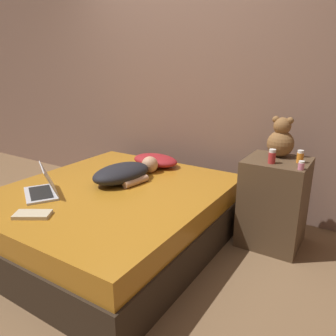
{
  "coord_description": "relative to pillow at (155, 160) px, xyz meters",
  "views": [
    {
      "loc": [
        1.69,
        -1.83,
        1.43
      ],
      "look_at": [
        0.39,
        0.23,
        0.65
      ],
      "focal_mm": 35.0,
      "sensor_mm": 36.0,
      "label": 1
    }
  ],
  "objects": [
    {
      "name": "ground_plane",
      "position": [
        0.06,
        -0.7,
        -0.52
      ],
      "size": [
        12.0,
        12.0,
        0.0
      ],
      "primitive_type": "plane",
      "color": "brown"
    },
    {
      "name": "wall_back",
      "position": [
        0.06,
        0.49,
        0.78
      ],
      "size": [
        8.0,
        0.06,
        2.6
      ],
      "color": "#846656",
      "rests_on": "ground_plane"
    },
    {
      "name": "bed",
      "position": [
        0.06,
        -0.7,
        -0.29
      ],
      "size": [
        1.63,
        1.83,
        0.47
      ],
      "color": "#2D2319",
      "rests_on": "ground_plane"
    },
    {
      "name": "nightstand",
      "position": [
        1.17,
        -0.03,
        -0.16
      ],
      "size": [
        0.47,
        0.45,
        0.72
      ],
      "color": "brown",
      "rests_on": "ground_plane"
    },
    {
      "name": "pillow",
      "position": [
        0.0,
        0.0,
        0.0
      ],
      "size": [
        0.47,
        0.29,
        0.11
      ],
      "color": "maroon",
      "rests_on": "bed"
    },
    {
      "name": "person_lying",
      "position": [
        0.02,
        -0.49,
        0.02
      ],
      "size": [
        0.42,
        0.7,
        0.15
      ],
      "rotation": [
        0.0,
        0.0,
        -0.17
      ],
      "color": "black",
      "rests_on": "bed"
    },
    {
      "name": "laptop",
      "position": [
        -0.31,
        -1.06,
        -0.01
      ],
      "size": [
        0.42,
        0.38,
        0.22
      ],
      "rotation": [
        0.0,
        0.0,
        -0.56
      ],
      "color": "silver",
      "rests_on": "bed"
    },
    {
      "name": "teddy_bear",
      "position": [
        1.15,
        0.08,
        0.33
      ],
      "size": [
        0.21,
        0.21,
        0.32
      ],
      "color": "brown",
      "rests_on": "nightstand"
    },
    {
      "name": "bottle_orange",
      "position": [
        1.32,
        -0.02,
        0.24
      ],
      "size": [
        0.05,
        0.05,
        0.1
      ],
      "color": "orange",
      "rests_on": "nightstand"
    },
    {
      "name": "bottle_pink",
      "position": [
        1.37,
        -0.19,
        0.22
      ],
      "size": [
        0.04,
        0.04,
        0.06
      ],
      "color": "pink",
      "rests_on": "nightstand"
    },
    {
      "name": "bottle_red",
      "position": [
        1.15,
        -0.15,
        0.25
      ],
      "size": [
        0.05,
        0.05,
        0.11
      ],
      "color": "#B72D2D",
      "rests_on": "nightstand"
    },
    {
      "name": "book",
      "position": [
        -0.05,
        -1.35,
        -0.04
      ],
      "size": [
        0.26,
        0.23,
        0.02
      ],
      "rotation": [
        0.0,
        0.0,
        0.56
      ],
      "color": "#C6B793",
      "rests_on": "bed"
    }
  ]
}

